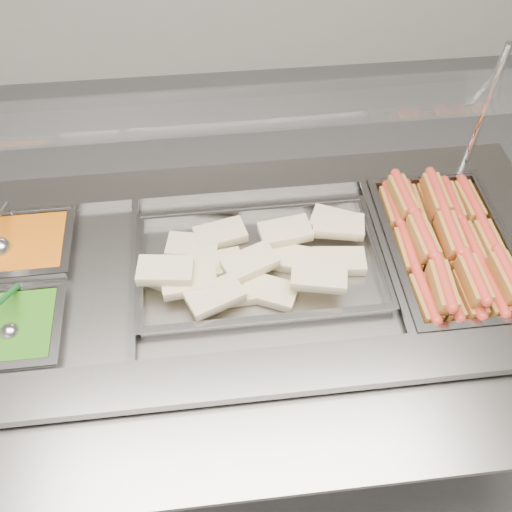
{
  "coord_description": "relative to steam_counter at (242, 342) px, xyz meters",
  "views": [
    {
      "loc": [
        0.05,
        -0.53,
        2.0
      ],
      "look_at": [
        0.14,
        0.39,
        0.84
      ],
      "focal_mm": 40.0,
      "sensor_mm": 36.0,
      "label": 1
    }
  ],
  "objects": [
    {
      "name": "ground",
      "position": [
        -0.09,
        -0.39,
        -0.41
      ],
      "size": [
        6.0,
        6.0,
        0.0
      ],
      "primitive_type": "plane",
      "color": "#525254",
      "rests_on": "ground"
    },
    {
      "name": "steam_counter",
      "position": [
        0.0,
        0.0,
        0.0
      ],
      "size": [
        1.72,
        0.78,
        0.82
      ],
      "color": "gray",
      "rests_on": "ground"
    },
    {
      "name": "tray_rail",
      "position": [
        0.0,
        -0.47,
        0.37
      ],
      "size": [
        1.65,
        0.36,
        0.05
      ],
      "color": "slate",
      "rests_on": "steam_counter"
    },
    {
      "name": "sneeze_guard",
      "position": [
        -0.0,
        0.2,
        0.74
      ],
      "size": [
        1.51,
        0.28,
        0.4
      ],
      "color": "silver",
      "rests_on": "steam_counter"
    },
    {
      "name": "pan_hotdogs",
      "position": [
        0.57,
        0.01,
        0.37
      ],
      "size": [
        0.32,
        0.51,
        0.09
      ],
      "color": "gray",
      "rests_on": "steam_counter"
    },
    {
      "name": "pan_wraps",
      "position": [
        0.05,
        0.0,
        0.39
      ],
      "size": [
        0.62,
        0.37,
        0.06
      ],
      "color": "gray",
      "rests_on": "steam_counter"
    },
    {
      "name": "pan_beans",
      "position": [
        -0.59,
        0.13,
        0.38
      ],
      "size": [
        0.28,
        0.22,
        0.09
      ],
      "color": "gray",
      "rests_on": "steam_counter"
    },
    {
      "name": "pan_peas",
      "position": [
        -0.59,
        -0.14,
        0.38
      ],
      "size": [
        0.28,
        0.22,
        0.09
      ],
      "color": "gray",
      "rests_on": "steam_counter"
    },
    {
      "name": "hotdogs_in_buns",
      "position": [
        0.56,
        -0.0,
        0.42
      ],
      "size": [
        0.28,
        0.47,
        0.11
      ],
      "color": "#8D5C1D",
      "rests_on": "pan_hotdogs"
    },
    {
      "name": "tortilla_wraps",
      "position": [
        0.04,
        -0.01,
        0.42
      ],
      "size": [
        0.61,
        0.34,
        0.09
      ],
      "color": "beige",
      "rests_on": "pan_wraps"
    },
    {
      "name": "ladle",
      "position": [
        -0.63,
        0.11,
        0.42
      ],
      "size": [
        0.06,
        0.18,
        0.13
      ],
      "color": "silver",
      "rests_on": "pan_beans"
    },
    {
      "name": "serving_spoon",
      "position": [
        -0.56,
        -0.14,
        0.42
      ],
      "size": [
        0.05,
        0.16,
        0.13
      ],
      "color": "silver",
      "rests_on": "pan_peas"
    }
  ]
}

